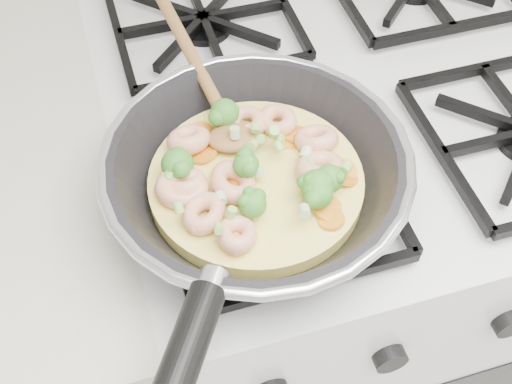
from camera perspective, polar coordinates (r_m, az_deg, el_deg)
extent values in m
cube|color=silver|center=(1.20, 5.74, -6.97)|extent=(0.60, 0.60, 0.90)
cube|color=black|center=(0.84, 8.25, 9.68)|extent=(0.56, 0.56, 0.02)
torus|color=silver|center=(0.65, 0.00, 2.67)|extent=(0.30, 0.30, 0.01)
cylinder|color=#FCED6D|center=(0.67, 0.00, 0.77)|extent=(0.21, 0.21, 0.02)
ellipsoid|color=olive|center=(0.69, -1.78, 4.67)|extent=(0.05, 0.06, 0.02)
cylinder|color=olive|center=(0.77, -6.43, 13.15)|extent=(0.05, 0.27, 0.06)
torus|color=#E9AE8A|center=(0.65, -6.23, 0.29)|extent=(0.07, 0.07, 0.03)
torus|color=#E9AE8A|center=(0.65, -1.94, 0.81)|extent=(0.06, 0.05, 0.03)
torus|color=#E9AE8A|center=(0.66, 5.38, 2.02)|extent=(0.06, 0.06, 0.03)
torus|color=#E9AE8A|center=(0.69, -5.66, 4.37)|extent=(0.05, 0.06, 0.03)
torus|color=#E9AE8A|center=(0.63, -4.37, -1.80)|extent=(0.07, 0.07, 0.02)
torus|color=#E9AE8A|center=(0.61, -1.61, -3.55)|extent=(0.06, 0.06, 0.02)
torus|color=#E9AE8A|center=(0.70, 1.79, 6.01)|extent=(0.06, 0.06, 0.03)
torus|color=#E9AE8A|center=(0.65, -6.01, 0.84)|extent=(0.06, 0.06, 0.02)
torus|color=#E9AE8A|center=(0.69, 5.06, 4.44)|extent=(0.06, 0.06, 0.03)
torus|color=#E9AE8A|center=(0.70, -0.80, 5.91)|extent=(0.06, 0.06, 0.02)
ellipsoid|color=#47912F|center=(0.63, 5.26, -0.19)|extent=(0.04, 0.04, 0.03)
ellipsoid|color=#47912F|center=(0.64, 6.17, 1.13)|extent=(0.04, 0.04, 0.03)
ellipsoid|color=#47912F|center=(0.62, -0.29, -1.05)|extent=(0.03, 0.03, 0.03)
ellipsoid|color=#47912F|center=(0.65, -0.85, 2.26)|extent=(0.03, 0.03, 0.03)
ellipsoid|color=#47912F|center=(0.65, -6.60, 2.31)|extent=(0.04, 0.04, 0.03)
ellipsoid|color=#47912F|center=(0.70, -2.65, 6.64)|extent=(0.04, 0.04, 0.03)
ellipsoid|color=#47912F|center=(0.64, 5.14, 0.50)|extent=(0.04, 0.04, 0.03)
cylinder|color=orange|center=(0.67, 7.32, 1.71)|extent=(0.04, 0.04, 0.01)
cylinder|color=orange|center=(0.62, -1.74, -4.15)|extent=(0.03, 0.03, 0.01)
cylinder|color=orange|center=(0.66, -1.53, 1.03)|extent=(0.03, 0.03, 0.01)
cylinder|color=orange|center=(0.70, -4.51, 4.85)|extent=(0.04, 0.04, 0.01)
cylinder|color=orange|center=(0.64, 6.31, -2.30)|extent=(0.04, 0.04, 0.01)
cylinder|color=orange|center=(0.64, 6.12, -1.42)|extent=(0.04, 0.04, 0.01)
cylinder|color=orange|center=(0.67, 7.33, 1.24)|extent=(0.04, 0.04, 0.01)
cylinder|color=orange|center=(0.70, 3.27, 4.89)|extent=(0.04, 0.04, 0.01)
cylinder|color=orange|center=(0.69, -4.44, 3.22)|extent=(0.04, 0.04, 0.01)
cylinder|color=orange|center=(0.70, 2.77, 4.43)|extent=(0.03, 0.03, 0.01)
cylinder|color=#8ECF53|center=(0.65, 7.52, 2.02)|extent=(0.01, 0.01, 0.01)
cylinder|color=#8ECF53|center=(0.66, -6.60, 2.57)|extent=(0.01, 0.01, 0.01)
cylinder|color=#8ECF53|center=(0.68, -0.08, 5.37)|extent=(0.01, 0.01, 0.01)
cylinder|color=#8ECF53|center=(0.68, 2.00, 4.36)|extent=(0.01, 0.01, 0.01)
cylinder|color=#8ECF53|center=(0.64, -7.29, 1.43)|extent=(0.01, 0.01, 0.01)
cylinder|color=beige|center=(0.65, 0.19, 1.72)|extent=(0.01, 0.01, 0.01)
cylinder|color=beige|center=(0.63, -3.00, -0.54)|extent=(0.01, 0.01, 0.01)
cylinder|color=beige|center=(0.67, -1.80, 4.98)|extent=(0.01, 0.01, 0.01)
cylinder|color=beige|center=(0.67, 4.20, 3.29)|extent=(0.01, 0.01, 0.01)
cylinder|color=#8ECF53|center=(0.68, 0.47, 4.49)|extent=(0.01, 0.01, 0.01)
cylinder|color=#8ECF53|center=(0.61, -6.51, -1.31)|extent=(0.01, 0.01, 0.01)
cylinder|color=#8ECF53|center=(0.67, 1.51, 5.07)|extent=(0.01, 0.01, 0.01)
cylinder|color=#8ECF53|center=(0.67, 1.92, 3.83)|extent=(0.01, 0.01, 0.01)
cylinder|color=#8ECF53|center=(0.60, -3.17, -3.07)|extent=(0.01, 0.01, 0.01)
cylinder|color=beige|center=(0.65, -7.49, 1.39)|extent=(0.01, 0.01, 0.01)
cylinder|color=#8ECF53|center=(0.66, 4.53, 2.38)|extent=(0.01, 0.01, 0.01)
cylinder|color=#8ECF53|center=(0.64, -0.79, 2.43)|extent=(0.01, 0.01, 0.01)
cylinder|color=#8ECF53|center=(0.67, -0.34, 3.90)|extent=(0.01, 0.01, 0.01)
cylinder|color=#8ECF53|center=(0.61, -2.10, -1.73)|extent=(0.01, 0.01, 0.01)
cylinder|color=beige|center=(0.61, 4.10, -1.60)|extent=(0.01, 0.01, 0.01)
cylinder|color=#8ECF53|center=(0.70, -2.62, 7.24)|extent=(0.01, 0.01, 0.01)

